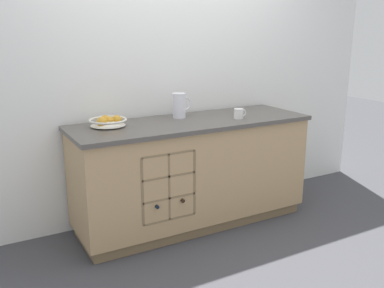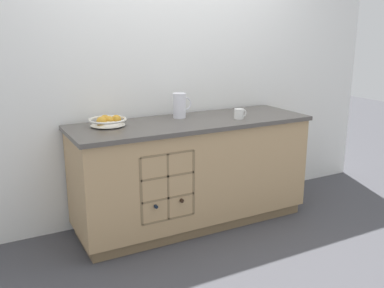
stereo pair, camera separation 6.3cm
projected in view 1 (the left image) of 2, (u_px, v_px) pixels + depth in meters
ground_plane at (192, 222)px, 3.72m from camera, size 14.00×14.00×0.00m
back_wall at (171, 71)px, 3.71m from camera, size 4.40×0.06×2.55m
kitchen_island at (192, 172)px, 3.60m from camera, size 2.00×0.66×0.90m
fruit_bowl at (108, 121)px, 3.26m from camera, size 0.29×0.29×0.09m
white_pitcher at (179, 105)px, 3.57m from camera, size 0.17×0.11×0.21m
ceramic_mug at (239, 114)px, 3.56m from camera, size 0.11×0.08×0.08m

